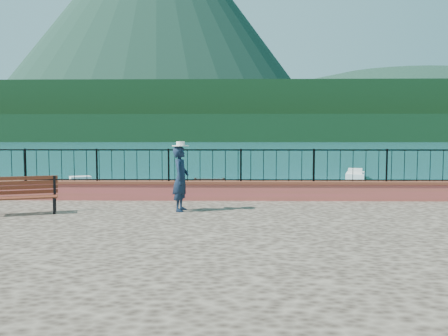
{
  "coord_description": "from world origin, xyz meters",
  "views": [
    {
      "loc": [
        -0.57,
        -9.51,
        3.11
      ],
      "look_at": [
        -0.78,
        2.0,
        2.3
      ],
      "focal_mm": 35.0,
      "sensor_mm": 36.0,
      "label": 1
    }
  ],
  "objects_px": {
    "boat_3": "(89,182)",
    "boat_1": "(271,195)",
    "park_bench": "(22,203)",
    "boat_2": "(346,187)",
    "boat_5": "(355,173)",
    "person": "(181,179)"
  },
  "relations": [
    {
      "from": "boat_3",
      "to": "boat_1",
      "type": "bearing_deg",
      "value": -55.11
    },
    {
      "from": "park_bench",
      "to": "boat_1",
      "type": "relative_size",
      "value": 0.45
    },
    {
      "from": "park_bench",
      "to": "boat_2",
      "type": "relative_size",
      "value": 0.42
    },
    {
      "from": "boat_3",
      "to": "park_bench",
      "type": "bearing_deg",
      "value": -104.57
    },
    {
      "from": "boat_5",
      "to": "person",
      "type": "bearing_deg",
      "value": 171.23
    },
    {
      "from": "park_bench",
      "to": "boat_2",
      "type": "height_order",
      "value": "park_bench"
    },
    {
      "from": "park_bench",
      "to": "boat_2",
      "type": "bearing_deg",
      "value": 29.14
    },
    {
      "from": "boat_3",
      "to": "boat_5",
      "type": "distance_m",
      "value": 19.42
    },
    {
      "from": "boat_1",
      "to": "boat_3",
      "type": "height_order",
      "value": "same"
    },
    {
      "from": "boat_2",
      "to": "park_bench",
      "type": "bearing_deg",
      "value": -153.24
    },
    {
      "from": "boat_2",
      "to": "boat_3",
      "type": "relative_size",
      "value": 1.24
    },
    {
      "from": "person",
      "to": "boat_5",
      "type": "relative_size",
      "value": 0.5
    },
    {
      "from": "boat_2",
      "to": "boat_5",
      "type": "bearing_deg",
      "value": 49.8
    },
    {
      "from": "park_bench",
      "to": "boat_3",
      "type": "distance_m",
      "value": 15.89
    },
    {
      "from": "park_bench",
      "to": "boat_3",
      "type": "relative_size",
      "value": 0.52
    },
    {
      "from": "boat_2",
      "to": "boat_5",
      "type": "height_order",
      "value": "same"
    },
    {
      "from": "person",
      "to": "boat_1",
      "type": "distance_m",
      "value": 10.0
    },
    {
      "from": "boat_1",
      "to": "boat_3",
      "type": "bearing_deg",
      "value": 152.79
    },
    {
      "from": "park_bench",
      "to": "boat_1",
      "type": "distance_m",
      "value": 12.2
    },
    {
      "from": "boat_1",
      "to": "boat_2",
      "type": "relative_size",
      "value": 0.93
    },
    {
      "from": "person",
      "to": "boat_3",
      "type": "xyz_separation_m",
      "value": [
        -7.35,
        14.92,
        -1.64
      ]
    },
    {
      "from": "park_bench",
      "to": "boat_2",
      "type": "xyz_separation_m",
      "value": [
        11.45,
        13.03,
        -1.08
      ]
    }
  ]
}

